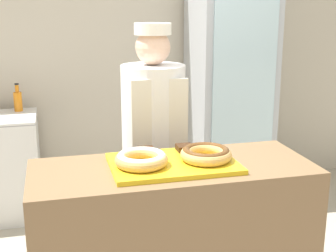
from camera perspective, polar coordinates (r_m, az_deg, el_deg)
The scene contains 10 objects.
wall_back at distance 4.32m, azimuth -6.73°, elevation 9.44°, with size 8.00×0.06×2.70m.
display_counter at distance 2.54m, azimuth 0.57°, elevation -15.07°, with size 1.41×0.57×0.95m.
serving_tray at distance 2.34m, azimuth 0.60°, elevation -4.59°, with size 0.62×0.43×0.02m.
donut_light_glaze at distance 2.26m, azimuth -3.26°, elevation -3.99°, with size 0.26×0.26×0.07m.
donut_chocolate_glaze at distance 2.34m, azimuth 4.66°, elevation -3.35°, with size 0.26×0.26×0.07m.
brownie_back_left at distance 2.44m, azimuth -2.67°, elevation -3.03°, with size 0.08×0.08×0.03m.
brownie_back_right at distance 2.49m, azimuth 2.04°, elevation -2.67°, with size 0.08×0.08×0.03m.
baker_person at distance 2.97m, azimuth -1.73°, elevation -2.72°, with size 0.40×0.40×1.63m.
beverage_fridge at distance 4.24m, azimuth 7.48°, elevation 4.29°, with size 0.67×0.66×1.96m.
bottle_orange at distance 4.13m, azimuth -17.83°, elevation 2.99°, with size 0.07×0.07×0.24m.
Camera 1 is at (-0.57, -2.13, 1.74)m, focal length 50.00 mm.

